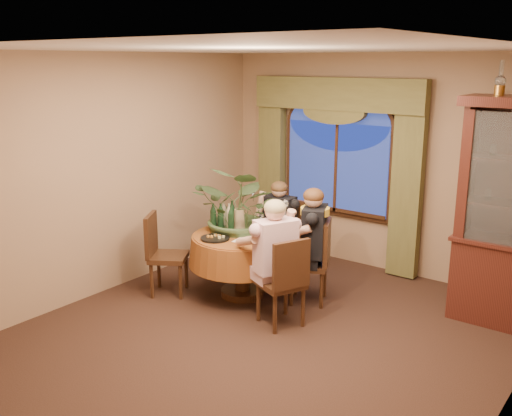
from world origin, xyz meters
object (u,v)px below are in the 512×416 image
Objects in this scene: person_scarf at (314,246)px; wine_bottle_4 at (221,217)px; chair_front_left at (169,255)px; chair_right at (281,281)px; person_pink at (275,262)px; person_back at (280,228)px; olive_bowl at (246,234)px; wine_bottle_5 at (229,217)px; dining_table at (242,265)px; centerpiece_plant at (242,175)px; wine_bottle_1 at (223,214)px; stoneware_vase at (239,220)px; chair_back_right at (309,262)px; wine_bottle_0 at (213,217)px; oil_lamp_left at (501,78)px; wine_bottle_2 at (232,214)px; wine_bottle_3 at (231,220)px; chair_back at (283,239)px.

wine_bottle_4 is at bearing 84.70° from person_scarf.
chair_right is at bearing 62.15° from chair_front_left.
person_pink is 1.40m from person_back.
wine_bottle_5 is (-0.28, 0.04, 0.14)m from olive_bowl.
wine_bottle_5 is at bearing 28.99° from wine_bottle_4.
centerpiece_plant is (-0.12, 0.14, 1.04)m from dining_table.
wine_bottle_1 is at bearing 163.17° from dining_table.
stoneware_vase is at bearing 144.37° from dining_table.
chair_front_left is at bearing -139.64° from stoneware_vase.
wine_bottle_1 is (-1.15, -0.21, 0.24)m from person_scarf.
chair_back_right is 0.92m from person_back.
chair_back_right is 1.23m from wine_bottle_0.
olive_bowl is at bearing 0.81° from wine_bottle_4.
chair_right is 3.50× the size of stoneware_vase.
person_pink is 1.12× the size of centerpiece_plant.
wine_bottle_4 is (0.07, 0.05, 0.00)m from wine_bottle_0.
person_back is at bearing 65.24° from wine_bottle_1.
chair_front_left is (-3.13, -1.56, -2.05)m from oil_lamp_left.
wine_bottle_2 reaches higher than olive_bowl.
chair_right is at bearing -21.76° from wine_bottle_1.
centerpiece_plant reaches higher than wine_bottle_3.
centerpiece_plant is at bearing 100.12° from stoneware_vase.
chair_back_right is 1.00× the size of chair_front_left.
wine_bottle_4 is (-0.36, -0.01, 0.14)m from olive_bowl.
oil_lamp_left reaches higher than chair_back_right.
chair_front_left reaches higher than dining_table.
dining_table is at bearing 90.00° from chair_right.
wine_bottle_0 is 0.19m from wine_bottle_1.
person_scarf is at bearing 85.52° from chair_front_left.
wine_bottle_2 is (-0.28, -0.68, 0.44)m from chair_back.
chair_right is 0.20m from person_pink.
centerpiece_plant is (-0.07, -0.69, 0.80)m from person_back.
oil_lamp_left is at bearing 84.24° from chair_front_left.
chair_back_right is 6.89× the size of olive_bowl.
wine_bottle_1 and wine_bottle_4 have the same top height.
olive_bowl is (-0.71, -0.34, 0.10)m from person_scarf.
wine_bottle_1 reaches higher than chair_right.
stoneware_vase is at bearing 83.15° from person_scarf.
olive_bowl is 0.42× the size of wine_bottle_3.
oil_lamp_left is at bearing 24.13° from wine_bottle_3.
person_pink is 1.15m from wine_bottle_0.
oil_lamp_left is 1.03× the size of wine_bottle_3.
chair_right is 0.85m from olive_bowl.
dining_table is 3.40m from oil_lamp_left.
oil_lamp_left is at bearing 19.15° from wine_bottle_2.
chair_right is at bearing -65.85° from person_pink.
stoneware_vase is at bearing 27.90° from wine_bottle_0.
wine_bottle_0 is at bearing 67.54° from chair_back.
person_back is 0.86m from olive_bowl.
wine_bottle_3 is (-0.85, 0.31, 0.25)m from person_pink.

